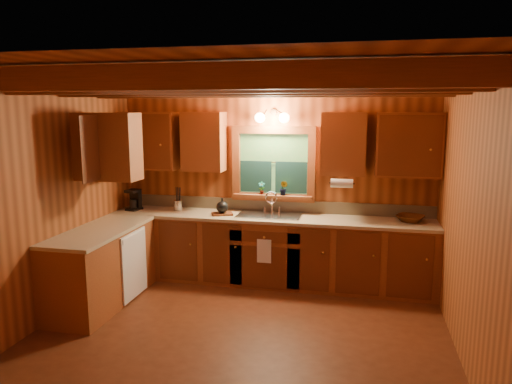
{
  "coord_description": "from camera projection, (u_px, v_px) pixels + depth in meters",
  "views": [
    {
      "loc": [
        1.16,
        -4.39,
        2.27
      ],
      "look_at": [
        0.0,
        0.8,
        1.35
      ],
      "focal_mm": 33.68,
      "sensor_mm": 36.0,
      "label": 1
    }
  ],
  "objects": [
    {
      "name": "utensil_crock",
      "position": [
        178.0,
        205.0,
        6.55
      ],
      "size": [
        0.11,
        0.11,
        0.32
      ],
      "rotation": [
        0.0,
        0.0,
        -0.31
      ],
      "color": "silver",
      "rests_on": "countertop"
    },
    {
      "name": "wall_sconce",
      "position": [
        272.0,
        117.0,
        6.17
      ],
      "size": [
        0.45,
        0.21,
        0.17
      ],
      "color": "black",
      "rests_on": "room"
    },
    {
      "name": "room",
      "position": [
        238.0,
        211.0,
        4.64
      ],
      "size": [
        4.2,
        4.2,
        4.2
      ],
      "color": "#562915",
      "rests_on": "ground"
    },
    {
      "name": "teakettle",
      "position": [
        222.0,
        207.0,
        6.29
      ],
      "size": [
        0.16,
        0.16,
        0.2
      ],
      "rotation": [
        0.0,
        0.0,
        0.41
      ],
      "color": "black",
      "rests_on": "cutting_board"
    },
    {
      "name": "sink",
      "position": [
        269.0,
        219.0,
        6.25
      ],
      "size": [
        0.82,
        0.48,
        0.43
      ],
      "color": "silver",
      "rests_on": "countertop"
    },
    {
      "name": "base_cabinets",
      "position": [
        227.0,
        255.0,
        6.12
      ],
      "size": [
        4.2,
        2.22,
        0.86
      ],
      "color": "brown",
      "rests_on": "ground"
    },
    {
      "name": "dish_towel",
      "position": [
        264.0,
        251.0,
        5.99
      ],
      "size": [
        0.18,
        0.01,
        0.3
      ],
      "primitive_type": "cube",
      "color": "white",
      "rests_on": "base_cabinets"
    },
    {
      "name": "ceiling_beams",
      "position": [
        237.0,
        85.0,
        4.43
      ],
      "size": [
        4.2,
        2.54,
        0.18
      ],
      "color": "brown",
      "rests_on": "room"
    },
    {
      "name": "potted_plant_left",
      "position": [
        262.0,
        188.0,
        6.42
      ],
      "size": [
        0.1,
        0.08,
        0.17
      ],
      "primitive_type": "imported",
      "rotation": [
        0.0,
        0.0,
        0.15
      ],
      "color": "#5B2913",
      "rests_on": "window_sill"
    },
    {
      "name": "wicker_basket",
      "position": [
        410.0,
        219.0,
        5.9
      ],
      "size": [
        0.43,
        0.43,
        0.08
      ],
      "primitive_type": "imported",
      "rotation": [
        0.0,
        0.0,
        -0.37
      ],
      "color": "#48230C",
      "rests_on": "countertop"
    },
    {
      "name": "paper_towel_roll",
      "position": [
        342.0,
        183.0,
        5.9
      ],
      "size": [
        0.27,
        0.11,
        0.11
      ],
      "primitive_type": "cylinder",
      "rotation": [
        0.0,
        1.57,
        0.0
      ],
      "color": "white",
      "rests_on": "upper_cabinets"
    },
    {
      "name": "backsplash",
      "position": [
        273.0,
        205.0,
        6.5
      ],
      "size": [
        4.2,
        0.02,
        0.16
      ],
      "primitive_type": "cube",
      "color": "tan",
      "rests_on": "room"
    },
    {
      "name": "potted_plant_right",
      "position": [
        284.0,
        188.0,
        6.35
      ],
      "size": [
        0.13,
        0.12,
        0.2
      ],
      "primitive_type": "imported",
      "rotation": [
        0.0,
        0.0,
        -0.43
      ],
      "color": "#5B2913",
      "rests_on": "window_sill"
    },
    {
      "name": "dishwasher_panel",
      "position": [
        134.0,
        265.0,
        5.75
      ],
      "size": [
        0.02,
        0.6,
        0.8
      ],
      "primitive_type": "cube",
      "color": "white",
      "rests_on": "base_cabinets"
    },
    {
      "name": "upper_cabinets",
      "position": [
        223.0,
        144.0,
        6.03
      ],
      "size": [
        4.19,
        1.77,
        0.78
      ],
      "color": "brown",
      "rests_on": "room"
    },
    {
      "name": "coffee_maker",
      "position": [
        135.0,
        200.0,
        6.61
      ],
      "size": [
        0.16,
        0.2,
        0.28
      ],
      "rotation": [
        0.0,
        0.0,
        -0.24
      ],
      "color": "black",
      "rests_on": "countertop"
    },
    {
      "name": "countertop",
      "position": [
        227.0,
        221.0,
        6.05
      ],
      "size": [
        4.2,
        2.24,
        0.04
      ],
      "color": "tan",
      "rests_on": "base_cabinets"
    },
    {
      "name": "window",
      "position": [
        273.0,
        165.0,
        6.39
      ],
      "size": [
        1.12,
        0.08,
        1.0
      ],
      "color": "brown",
      "rests_on": "room"
    },
    {
      "name": "window_sill",
      "position": [
        273.0,
        196.0,
        6.42
      ],
      "size": [
        1.06,
        0.14,
        0.04
      ],
      "primitive_type": "cube",
      "color": "brown",
      "rests_on": "room"
    },
    {
      "name": "cutting_board",
      "position": [
        222.0,
        214.0,
        6.3
      ],
      "size": [
        0.32,
        0.28,
        0.02
      ],
      "primitive_type": "cube",
      "rotation": [
        0.0,
        0.0,
        0.4
      ],
      "color": "#5B2913",
      "rests_on": "countertop"
    }
  ]
}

